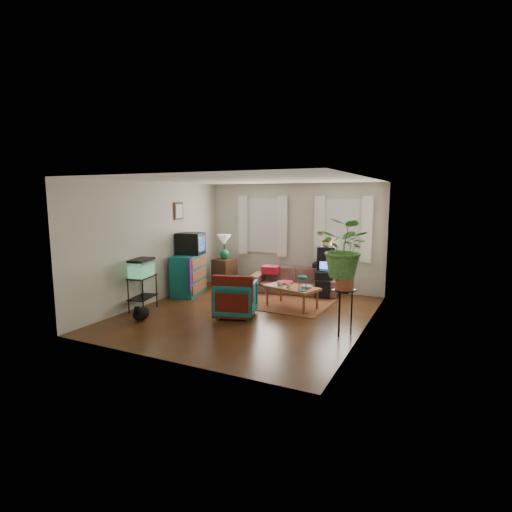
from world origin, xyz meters
The scene contains 31 objects.
floor centered at (0.00, 0.00, 0.00)m, with size 4.50×5.00×0.01m, color #4F2B14.
ceiling centered at (0.00, 0.00, 2.60)m, with size 4.50×5.00×0.01m, color white.
wall_back centered at (0.00, 2.50, 1.30)m, with size 4.50×0.01×2.60m, color silver.
wall_front centered at (0.00, -2.50, 1.30)m, with size 4.50×0.01×2.60m, color silver.
wall_left centered at (-2.25, 0.00, 1.30)m, with size 0.01×5.00×2.60m, color silver.
wall_right centered at (2.25, 0.00, 1.30)m, with size 0.01×5.00×2.60m, color silver.
window_left centered at (-0.80, 2.48, 1.55)m, with size 1.08×0.04×1.38m, color white.
window_right centered at (1.25, 2.48, 1.55)m, with size 1.08×0.04×1.38m, color white.
curtains_left centered at (-0.80, 2.40, 1.55)m, with size 1.36×0.06×1.50m, color white.
curtains_right centered at (1.25, 2.40, 1.55)m, with size 1.36×0.06×1.50m, color white.
picture_frame centered at (-2.21, 0.85, 1.95)m, with size 0.04×0.32×0.40m, color #3D2616.
area_rug centered at (0.31, 1.07, 0.01)m, with size 2.00×1.60×0.01m, color brown.
sofa centered at (0.22, 2.05, 0.40)m, with size 2.04×0.80×0.80m, color brown.
seated_person centered at (0.95, 2.16, 0.61)m, with size 0.51×0.63×1.22m, color black, non-canonical shape.
side_table centered at (-1.65, 1.94, 0.35)m, with size 0.48×0.48×0.70m, color #372814.
table_lamp centered at (-1.65, 1.94, 1.00)m, with size 0.36×0.36×0.64m, color white, non-canonical shape.
dresser centered at (-1.99, 0.86, 0.47)m, with size 0.52×1.05×0.94m, color #105161.
crt_tv centered at (-1.99, 0.96, 1.19)m, with size 0.57×0.52×0.50m, color black.
aquarium_stand centered at (-2.00, -0.71, 0.35)m, with size 0.35×0.63×0.70m, color black.
aquarium centered at (-2.00, -0.71, 0.89)m, with size 0.31×0.57×0.37m, color #7FD899.
black_cat centered at (-1.58, -1.24, 0.16)m, with size 0.24×0.38×0.32m, color black.
armchair centered at (-0.13, -0.21, 0.38)m, with size 0.73×0.69×0.75m, color #106565.
serape_throw centered at (-0.05, -0.49, 0.53)m, with size 0.76×0.17×0.62m, color #9E0A0A.
coffee_table centered at (0.63, 0.80, 0.23)m, with size 1.09×0.59×0.45m, color brown.
cup_a centered at (0.37, 0.78, 0.50)m, with size 0.12×0.12×0.10m, color white.
cup_b centered at (0.63, 0.61, 0.50)m, with size 0.10×0.10×0.09m, color beige.
bowl centered at (0.94, 0.81, 0.48)m, with size 0.21×0.21×0.05m, color white.
snack_tray centered at (0.39, 1.03, 0.47)m, with size 0.34×0.34×0.04m, color #B21414.
birdcage centered at (0.95, 0.55, 0.61)m, with size 0.18×0.18×0.32m, color #115B6B, non-canonical shape.
plant_stand centered at (1.98, -0.35, 0.39)m, with size 0.33×0.33×0.78m, color black.
potted_plant centered at (1.98, -0.35, 1.31)m, with size 0.88×0.76×0.98m, color #599947.
Camera 1 is at (3.48, -6.75, 2.31)m, focal length 28.00 mm.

